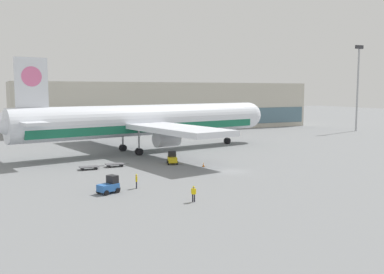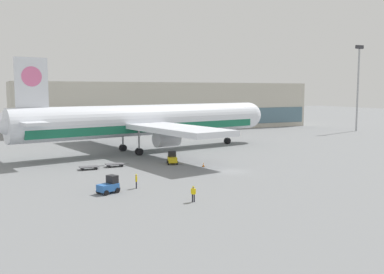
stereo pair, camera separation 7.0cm
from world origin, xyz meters
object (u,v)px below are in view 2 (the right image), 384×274
at_px(baggage_dolly_lead, 89,167).
at_px(traffic_cone_near, 203,165).
at_px(baggage_dolly_second, 115,164).
at_px(light_mast, 358,82).
at_px(airplane_main, 146,121).
at_px(ground_crew_near, 193,193).
at_px(baggage_tug_foreground, 172,158).
at_px(baggage_tug_mid, 109,185).
at_px(ground_crew_far, 136,180).

relative_size(baggage_dolly_lead, traffic_cone_near, 5.56).
distance_m(baggage_dolly_second, traffic_cone_near, 13.70).
relative_size(light_mast, airplane_main, 0.43).
bearing_deg(airplane_main, ground_crew_near, -112.66).
height_order(baggage_tug_foreground, ground_crew_near, baggage_tug_foreground).
distance_m(baggage_tug_mid, baggage_dolly_lead, 15.79).
height_order(baggage_dolly_lead, ground_crew_far, ground_crew_far).
bearing_deg(light_mast, baggage_dolly_second, -161.57).
bearing_deg(light_mast, baggage_tug_mid, -153.15).
bearing_deg(baggage_dolly_lead, baggage_tug_mid, -91.93).
bearing_deg(airplane_main, light_mast, 0.53).
bearing_deg(ground_crew_near, baggage_dolly_second, -36.75).
height_order(airplane_main, baggage_tug_foreground, airplane_main).
height_order(baggage_tug_mid, baggage_dolly_second, baggage_tug_mid).
xyz_separation_m(ground_crew_near, traffic_cone_near, (10.58, 18.02, -0.68)).
height_order(airplane_main, traffic_cone_near, airplane_main).
xyz_separation_m(baggage_tug_foreground, baggage_dolly_second, (-9.03, 1.43, -0.49)).
relative_size(baggage_dolly_second, ground_crew_near, 2.16).
xyz_separation_m(light_mast, ground_crew_far, (-80.90, -41.89, -13.09)).
xyz_separation_m(baggage_tug_foreground, baggage_tug_mid, (-14.33, -14.93, 0.00)).
distance_m(baggage_dolly_lead, ground_crew_far, 15.09).
height_order(light_mast, traffic_cone_near, light_mast).
xyz_separation_m(baggage_tug_mid, ground_crew_near, (6.97, -7.79, 0.13)).
relative_size(ground_crew_near, ground_crew_far, 0.99).
bearing_deg(airplane_main, baggage_dolly_lead, -145.51).
distance_m(airplane_main, baggage_dolly_lead, 20.52).
height_order(airplane_main, ground_crew_far, airplane_main).
bearing_deg(airplane_main, traffic_cone_near, -93.44).
height_order(airplane_main, baggage_tug_mid, airplane_main).
height_order(light_mast, baggage_tug_mid, light_mast).
bearing_deg(baggage_dolly_lead, traffic_cone_near, -16.24).
relative_size(light_mast, baggage_tug_foreground, 8.91).
distance_m(ground_crew_near, ground_crew_far, 9.29).
height_order(baggage_dolly_second, traffic_cone_near, traffic_cone_near).
relative_size(light_mast, traffic_cone_near, 36.57).
distance_m(airplane_main, baggage_dolly_second, 17.47).
bearing_deg(baggage_dolly_second, baggage_tug_foreground, -6.65).
bearing_deg(baggage_tug_mid, airplane_main, 39.48).
height_order(baggage_tug_mid, ground_crew_far, baggage_tug_mid).
bearing_deg(baggage_tug_foreground, baggage_dolly_lead, 104.49).
distance_m(baggage_tug_foreground, baggage_dolly_second, 9.16).
xyz_separation_m(baggage_dolly_lead, baggage_dolly_second, (4.12, 0.62, 0.00)).
bearing_deg(baggage_tug_mid, traffic_cone_near, 6.95).
distance_m(light_mast, ground_crew_far, 92.03).
xyz_separation_m(baggage_dolly_lead, traffic_cone_near, (16.37, -5.51, -0.06)).
height_order(baggage_tug_foreground, baggage_tug_mid, same).
bearing_deg(baggage_dolly_second, airplane_main, 55.52).
bearing_deg(baggage_tug_foreground, ground_crew_near, -179.94).
bearing_deg(ground_crew_far, light_mast, 134.30).
bearing_deg(baggage_dolly_second, baggage_dolly_lead, -169.03).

